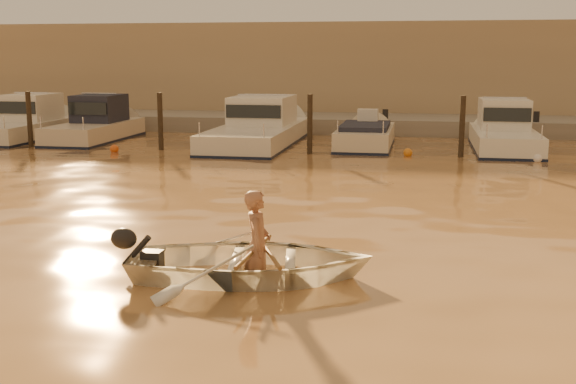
% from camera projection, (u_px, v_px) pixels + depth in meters
% --- Properties ---
extents(ground_plane, '(160.00, 160.00, 0.00)m').
position_uv_depth(ground_plane, '(184.00, 272.00, 11.10)').
color(ground_plane, '#8D5E38').
rests_on(ground_plane, ground).
extents(dinghy, '(4.01, 3.15, 0.75)m').
position_uv_depth(dinghy, '(251.00, 261.00, 10.76)').
color(dinghy, silver).
rests_on(dinghy, ground_plane).
extents(person, '(0.48, 0.65, 1.63)m').
position_uv_depth(person, '(258.00, 244.00, 10.71)').
color(person, '#9A664D').
rests_on(person, dinghy).
extents(outboard_motor, '(0.95, 0.54, 0.70)m').
position_uv_depth(outboard_motor, '(151.00, 259.00, 10.79)').
color(outboard_motor, black).
rests_on(outboard_motor, dinghy).
extents(oar_port, '(0.82, 1.98, 0.13)m').
position_uv_depth(oar_port, '(268.00, 251.00, 10.72)').
color(oar_port, brown).
rests_on(oar_port, dinghy).
extents(oar_starboard, '(0.08, 2.10, 0.13)m').
position_uv_depth(oar_starboard, '(254.00, 251.00, 10.73)').
color(oar_starboard, brown).
rests_on(oar_starboard, dinghy).
extents(moored_boat_0, '(2.05, 6.60, 1.75)m').
position_uv_depth(moored_boat_0, '(25.00, 123.00, 28.60)').
color(moored_boat_0, beige).
rests_on(moored_boat_0, ground_plane).
extents(moored_boat_1, '(2.04, 6.14, 1.75)m').
position_uv_depth(moored_boat_1, '(94.00, 124.00, 28.07)').
color(moored_boat_1, beige).
rests_on(moored_boat_1, ground_plane).
extents(moored_boat_2, '(2.67, 8.80, 1.75)m').
position_uv_depth(moored_boat_2, '(258.00, 128.00, 26.89)').
color(moored_boat_2, silver).
rests_on(moored_boat_2, ground_plane).
extents(moored_boat_3, '(1.89, 5.52, 0.95)m').
position_uv_depth(moored_boat_3, '(365.00, 140.00, 26.24)').
color(moored_boat_3, beige).
rests_on(moored_boat_3, ground_plane).
extents(moored_boat_4, '(2.08, 6.47, 1.75)m').
position_uv_depth(moored_boat_4, '(505.00, 132.00, 25.28)').
color(moored_boat_4, white).
rests_on(moored_boat_4, ground_plane).
extents(piling_0, '(0.18, 0.18, 2.20)m').
position_uv_depth(piling_0, '(30.00, 122.00, 26.16)').
color(piling_0, '#2D2319').
rests_on(piling_0, ground_plane).
extents(piling_1, '(0.18, 0.18, 2.20)m').
position_uv_depth(piling_1, '(160.00, 124.00, 25.25)').
color(piling_1, '#2D2319').
rests_on(piling_1, ground_plane).
extents(piling_2, '(0.18, 0.18, 2.20)m').
position_uv_depth(piling_2, '(310.00, 127.00, 24.29)').
color(piling_2, '#2D2319').
rests_on(piling_2, ground_plane).
extents(piling_3, '(0.18, 0.18, 2.20)m').
position_uv_depth(piling_3, '(462.00, 130.00, 23.39)').
color(piling_3, '#2D2319').
rests_on(piling_3, ground_plane).
extents(fender_a, '(0.30, 0.30, 0.30)m').
position_uv_depth(fender_a, '(6.00, 145.00, 25.91)').
color(fender_a, silver).
rests_on(fender_a, ground_plane).
extents(fender_b, '(0.30, 0.30, 0.30)m').
position_uv_depth(fender_b, '(114.00, 149.00, 24.85)').
color(fender_b, '#D05418').
rests_on(fender_b, ground_plane).
extents(fender_c, '(0.30, 0.30, 0.30)m').
position_uv_depth(fender_c, '(271.00, 153.00, 23.94)').
color(fender_c, white).
rests_on(fender_c, ground_plane).
extents(fender_d, '(0.30, 0.30, 0.30)m').
position_uv_depth(fender_d, '(408.00, 153.00, 23.88)').
color(fender_d, orange).
rests_on(fender_d, ground_plane).
extents(fender_e, '(0.30, 0.30, 0.30)m').
position_uv_depth(fender_e, '(537.00, 158.00, 22.56)').
color(fender_e, white).
rests_on(fender_e, ground_plane).
extents(quay, '(52.00, 4.00, 1.00)m').
position_uv_depth(quay, '(341.00, 127.00, 31.83)').
color(quay, gray).
rests_on(quay, ground_plane).
extents(waterfront_building, '(46.00, 7.00, 4.80)m').
position_uv_depth(waterfront_building, '(354.00, 73.00, 36.72)').
color(waterfront_building, '#9E8466').
rests_on(waterfront_building, quay).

